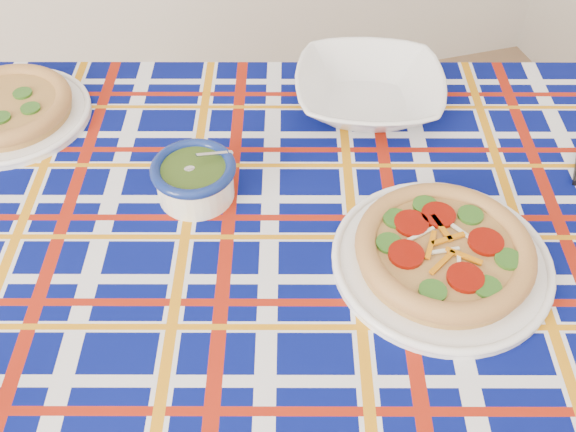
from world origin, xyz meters
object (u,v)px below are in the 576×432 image
object	(u,v)px
serving_bowl	(369,92)
pesto_bowl	(194,177)
main_focaccia_plate	(444,250)
dining_table	(311,289)

from	to	relation	value
serving_bowl	pesto_bowl	bearing A→B (deg)	-157.74
main_focaccia_plate	pesto_bowl	bearing A→B (deg)	142.56
dining_table	pesto_bowl	size ratio (longest dim) A/B	13.56
dining_table	serving_bowl	xyz separation A→B (m)	(0.22, 0.34, 0.12)
dining_table	main_focaccia_plate	distance (m)	0.23
main_focaccia_plate	pesto_bowl	distance (m)	0.42
pesto_bowl	main_focaccia_plate	bearing A→B (deg)	-37.44
dining_table	serving_bowl	world-z (taller)	serving_bowl
pesto_bowl	serving_bowl	xyz separation A→B (m)	(0.37, 0.15, -0.01)
main_focaccia_plate	pesto_bowl	xyz separation A→B (m)	(-0.33, 0.25, 0.01)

